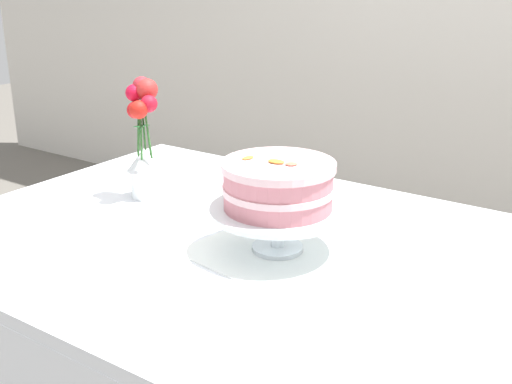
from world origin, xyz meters
The scene contains 5 objects.
dining_table centered at (0.00, -0.02, 0.65)m, with size 1.40×1.00×0.74m.
linen_napkin centered at (0.10, -0.01, 0.74)m, with size 0.32×0.32×0.00m, color white.
cake_stand centered at (0.10, -0.01, 0.82)m, with size 0.29×0.29×0.10m.
layer_cake centered at (0.10, -0.01, 0.89)m, with size 0.24×0.24×0.11m.
flower_vase centered at (-0.37, 0.08, 0.89)m, with size 0.10×0.10×0.32m.
Camera 1 is at (0.76, -1.06, 1.31)m, focal length 44.48 mm.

